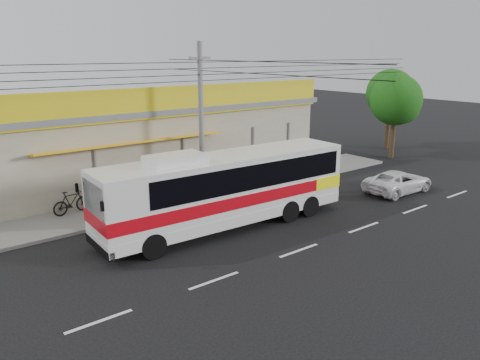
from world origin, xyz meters
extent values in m
plane|color=black|center=(0.00, 0.00, 0.00)|extent=(120.00, 120.00, 0.00)
cube|color=slate|center=(0.00, 6.00, 0.07)|extent=(30.00, 3.20, 0.15)
cube|color=gray|center=(0.00, 11.60, 2.10)|extent=(22.00, 8.00, 4.20)
cube|color=slate|center=(0.00, 11.60, 4.35)|extent=(22.60, 8.60, 0.30)
cube|color=gold|center=(0.00, 7.48, 4.90)|extent=(22.00, 0.24, 1.60)
cube|color=red|center=(-2.00, 7.45, 4.90)|extent=(9.00, 0.10, 1.20)
cube|color=#177013|center=(6.50, 7.45, 4.90)|extent=(2.40, 0.10, 1.10)
cube|color=navy|center=(9.20, 7.45, 4.90)|extent=(2.20, 0.10, 1.10)
cube|color=orange|center=(-2.00, 7.30, 3.00)|extent=(10.00, 1.20, 0.37)
cube|color=silver|center=(-0.71, 1.25, 1.82)|extent=(11.57, 2.82, 2.78)
cube|color=#B80712|center=(-0.71, 1.25, 1.48)|extent=(11.61, 2.86, 0.53)
cube|color=#FFF40D|center=(4.27, 1.07, 1.48)|extent=(1.62, 2.51, 0.57)
cube|color=black|center=(-0.04, 1.23, 2.44)|extent=(9.66, 2.79, 1.05)
cube|color=black|center=(-6.37, 1.47, 2.25)|extent=(0.23, 2.11, 1.44)
cube|color=silver|center=(-3.10, 1.34, 3.38)|extent=(2.35, 1.43, 0.34)
cylinder|color=black|center=(-4.76, 0.32, 0.50)|extent=(1.01, 0.34, 1.00)
cylinder|color=black|center=(-4.68, 2.49, 0.50)|extent=(1.01, 0.34, 1.00)
cylinder|color=black|center=(3.18, 0.03, 0.50)|extent=(1.01, 0.34, 1.00)
cylinder|color=black|center=(3.26, 2.19, 0.50)|extent=(1.01, 0.34, 1.00)
imported|color=maroon|center=(-3.57, 4.70, 0.58)|extent=(1.73, 0.92, 0.87)
imported|color=black|center=(-5.55, 6.81, 0.70)|extent=(1.88, 0.79, 1.10)
imported|color=white|center=(9.86, -0.25, 0.59)|extent=(4.31, 2.08, 1.18)
cylinder|color=slate|center=(0.81, 5.40, 3.97)|extent=(0.26, 0.26, 7.94)
cube|color=slate|center=(0.81, 5.40, 7.15)|extent=(1.19, 0.12, 0.12)
cylinder|color=#301F13|center=(17.02, 5.12, 1.52)|extent=(0.34, 0.34, 3.04)
sphere|color=#114D10|center=(17.02, 5.12, 4.18)|extent=(3.61, 3.61, 3.61)
sphere|color=#114D10|center=(17.59, 4.84, 3.61)|extent=(2.28, 2.28, 2.28)
cylinder|color=#301F13|center=(19.71, 7.45, 1.57)|extent=(0.35, 0.35, 3.14)
sphere|color=#114D10|center=(19.71, 7.45, 4.32)|extent=(3.73, 3.73, 3.73)
sphere|color=#114D10|center=(20.30, 7.15, 3.73)|extent=(2.36, 2.36, 2.36)
camera|label=1|loc=(-12.10, -14.26, 7.44)|focal=35.00mm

